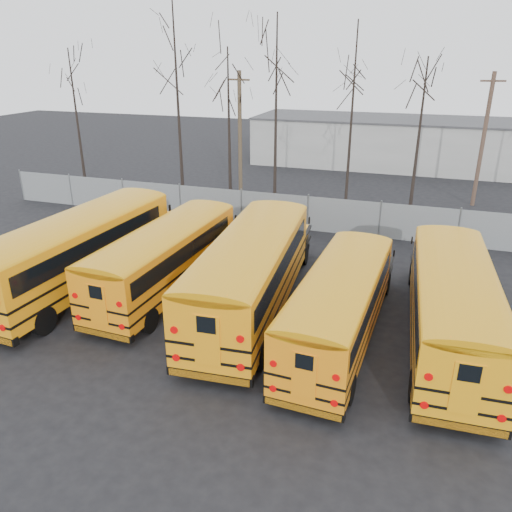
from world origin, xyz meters
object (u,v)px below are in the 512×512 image
(bus_b, at_px, (168,253))
(bus_a, at_px, (81,245))
(bus_e, at_px, (453,299))
(utility_pole_left, at_px, (240,136))
(bus_c, at_px, (252,266))
(utility_pole_right, at_px, (483,140))
(bus_d, at_px, (341,300))

(bus_b, bearing_deg, bus_a, -164.09)
(bus_e, bearing_deg, utility_pole_left, 128.45)
(bus_a, relative_size, bus_c, 1.01)
(bus_a, distance_m, utility_pole_right, 25.22)
(bus_a, xyz_separation_m, utility_pole_left, (1.59, 15.05, 2.38))
(bus_c, bearing_deg, bus_b, 166.63)
(bus_d, height_order, utility_pole_left, utility_pole_left)
(bus_a, height_order, bus_d, bus_a)
(bus_c, distance_m, utility_pole_left, 16.16)
(bus_a, bearing_deg, bus_e, 3.45)
(bus_d, height_order, utility_pole_right, utility_pole_right)
(bus_d, height_order, bus_e, bus_e)
(bus_a, height_order, utility_pole_left, utility_pole_left)
(bus_a, xyz_separation_m, bus_b, (3.58, 0.85, -0.22))
(bus_a, relative_size, bus_e, 1.10)
(bus_e, bearing_deg, bus_c, 175.66)
(bus_a, relative_size, utility_pole_right, 1.42)
(bus_c, distance_m, bus_d, 3.77)
(utility_pole_left, distance_m, utility_pole_right, 15.54)
(bus_b, height_order, utility_pole_left, utility_pole_left)
(bus_a, xyz_separation_m, bus_c, (7.53, 0.22, -0.02))
(bus_a, distance_m, bus_d, 11.16)
(bus_a, distance_m, bus_b, 3.69)
(utility_pole_left, bearing_deg, bus_b, -70.05)
(bus_d, xyz_separation_m, utility_pole_right, (5.57, 19.71, 2.68))
(bus_c, bearing_deg, bus_e, -5.96)
(bus_a, height_order, utility_pole_right, utility_pole_right)
(bus_a, bearing_deg, bus_d, -1.44)
(bus_a, bearing_deg, bus_c, 5.11)
(utility_pole_left, bearing_deg, bus_a, -84.07)
(bus_b, bearing_deg, utility_pole_right, 56.34)
(bus_b, xyz_separation_m, bus_d, (7.53, -1.81, -0.07))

